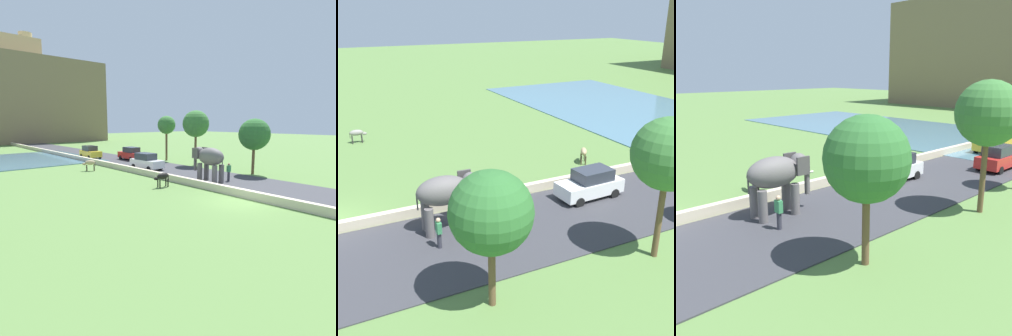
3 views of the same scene
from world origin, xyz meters
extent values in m
cube|color=#38383D|center=(5.00, 20.00, 0.03)|extent=(7.00, 120.00, 0.06)
cube|color=beige|center=(1.20, 18.00, 0.29)|extent=(0.40, 110.00, 0.58)
cube|color=slate|center=(-14.00, 32.20, 0.04)|extent=(36.00, 18.00, 0.08)
ellipsoid|color=#605B5B|center=(3.42, 5.36, 2.24)|extent=(1.55, 2.77, 1.50)
cylinder|color=#605B5B|center=(3.05, 6.25, 0.80)|extent=(0.44, 0.44, 1.60)
cylinder|color=#605B5B|center=(3.89, 6.21, 0.80)|extent=(0.44, 0.44, 1.60)
cylinder|color=#605B5B|center=(2.96, 4.50, 0.80)|extent=(0.44, 0.44, 1.60)
cylinder|color=#605B5B|center=(3.80, 4.46, 0.80)|extent=(0.44, 0.44, 1.60)
ellipsoid|color=#605B5B|center=(3.50, 6.77, 2.42)|extent=(1.05, 0.95, 1.10)
cube|color=#484444|center=(2.90, 6.67, 2.46)|extent=(0.16, 0.71, 0.90)
cube|color=#484444|center=(4.10, 6.60, 2.46)|extent=(0.16, 0.71, 0.90)
cylinder|color=#605B5B|center=(3.53, 7.24, 1.54)|extent=(0.28, 0.28, 1.50)
cone|color=silver|center=(3.31, 7.19, 1.99)|extent=(0.15, 0.56, 0.17)
cone|color=silver|center=(3.75, 7.16, 1.99)|extent=(0.15, 0.56, 0.17)
cylinder|color=#484444|center=(3.35, 4.03, 1.89)|extent=(0.08, 0.08, 0.90)
cylinder|color=#33333D|center=(4.95, 4.56, 0.42)|extent=(0.22, 0.22, 0.85)
cube|color=#388451|center=(4.95, 4.56, 1.13)|extent=(0.36, 0.22, 0.56)
sphere|color=tan|center=(4.95, 4.56, 1.52)|extent=(0.22, 0.22, 0.22)
cube|color=white|center=(3.42, 14.35, 0.70)|extent=(1.85, 4.06, 0.80)
cube|color=#2D333D|center=(3.42, 14.55, 1.45)|extent=(1.53, 2.25, 0.70)
cylinder|color=black|center=(4.28, 13.09, 0.30)|extent=(0.20, 0.61, 0.60)
cylinder|color=black|center=(2.67, 13.02, 0.30)|extent=(0.20, 0.61, 0.60)
cylinder|color=black|center=(4.18, 15.68, 0.30)|extent=(0.20, 0.61, 0.60)
cylinder|color=black|center=(2.57, 15.62, 0.30)|extent=(0.20, 0.61, 0.60)
cube|color=red|center=(6.58, 22.17, 0.70)|extent=(1.73, 4.01, 0.80)
cube|color=#2D333D|center=(6.57, 21.97, 1.45)|extent=(1.46, 2.21, 0.70)
cylinder|color=black|center=(5.78, 23.47, 0.30)|extent=(0.19, 0.60, 0.60)
cylinder|color=black|center=(5.76, 20.87, 0.30)|extent=(0.19, 0.60, 0.60)
cylinder|color=black|center=(7.37, 20.86, 0.30)|extent=(0.19, 0.60, 0.60)
cube|color=gold|center=(3.42, 27.70, 0.70)|extent=(1.84, 4.06, 0.80)
cube|color=#2D333D|center=(3.43, 27.90, 1.45)|extent=(1.52, 2.25, 0.70)
cylinder|color=black|center=(4.18, 26.37, 0.30)|extent=(0.20, 0.61, 0.60)
cylinder|color=black|center=(2.57, 26.43, 0.30)|extent=(0.20, 0.61, 0.60)
cylinder|color=black|center=(4.28, 28.97, 0.30)|extent=(0.20, 0.61, 0.60)
cylinder|color=black|center=(2.67, 29.03, 0.30)|extent=(0.20, 0.61, 0.60)
ellipsoid|color=tan|center=(-1.62, 17.63, 0.90)|extent=(1.16, 0.98, 0.50)
cylinder|color=#493D2C|center=(-2.03, 17.72, 0.33)|extent=(0.10, 0.10, 0.65)
cylinder|color=#493D2C|center=(-1.86, 17.97, 0.33)|extent=(0.10, 0.10, 0.65)
cylinder|color=#493D2C|center=(-1.39, 17.29, 0.33)|extent=(0.10, 0.10, 0.65)
cylinder|color=#493D2C|center=(-1.22, 17.55, 0.33)|extent=(0.10, 0.10, 0.65)
ellipsoid|color=tan|center=(-2.15, 17.98, 0.75)|extent=(0.47, 0.42, 0.26)
cone|color=beige|center=(-2.20, 17.91, 0.92)|extent=(0.04, 0.04, 0.12)
cone|color=beige|center=(-2.10, 18.06, 0.92)|extent=(0.04, 0.04, 0.12)
cylinder|color=#493D2C|center=(-1.18, 17.33, 0.70)|extent=(0.04, 0.04, 0.45)
ellipsoid|color=black|center=(-0.85, 6.62, 0.90)|extent=(1.14, 0.57, 0.50)
cylinder|color=black|center=(-1.25, 6.52, 0.33)|extent=(0.10, 0.10, 0.65)
cylinder|color=black|center=(-1.22, 6.82, 0.33)|extent=(0.10, 0.10, 0.65)
cylinder|color=black|center=(-0.49, 6.42, 0.33)|extent=(0.10, 0.10, 0.65)
cylinder|color=black|center=(-0.45, 6.73, 0.33)|extent=(0.10, 0.10, 0.65)
ellipsoid|color=black|center=(-1.48, 6.70, 0.75)|extent=(0.43, 0.29, 0.26)
cone|color=beige|center=(-1.49, 6.61, 0.92)|extent=(0.04, 0.04, 0.12)
cone|color=beige|center=(-1.47, 6.79, 0.92)|extent=(0.04, 0.04, 0.12)
cylinder|color=black|center=(-0.32, 6.56, 0.70)|extent=(0.04, 0.04, 0.45)
cylinder|color=brown|center=(9.66, 5.15, 1.44)|extent=(0.28, 0.28, 2.87)
sphere|color=#2D662D|center=(9.66, 5.15, 3.95)|extent=(3.08, 3.08, 3.08)
cylinder|color=brown|center=(9.89, 13.22, 1.92)|extent=(0.28, 0.28, 3.84)
sphere|color=#387033|center=(9.89, 13.22, 4.95)|extent=(3.16, 3.16, 3.16)
camera|label=1|loc=(-15.48, -10.61, 5.13)|focal=30.92mm
camera|label=2|loc=(21.62, -0.18, 10.65)|focal=44.53mm
camera|label=3|loc=(18.40, -4.10, 6.85)|focal=40.74mm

